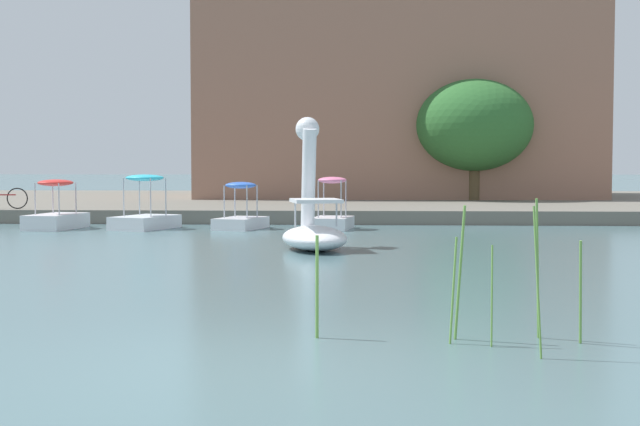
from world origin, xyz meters
TOP-DOWN VIEW (x-y plane):
  - ground_plane at (0.00, 0.00)m, footprint 449.47×449.47m
  - shore_bank_far at (0.00, 31.93)m, footprint 152.80×24.07m
  - swan_boat at (-0.38, 11.54)m, footprint 1.94×2.85m
  - pedal_boat_pink at (-0.20, 17.93)m, footprint 1.31×1.93m
  - pedal_boat_blue at (-2.95, 17.94)m, footprint 1.56×2.11m
  - pedal_boat_cyan at (-5.83, 17.80)m, footprint 1.87×2.44m
  - pedal_boat_red at (-8.51, 17.68)m, footprint 1.44×2.31m
  - tree_broadleaf_right at (5.42, 29.47)m, footprint 6.28×6.12m
  - bicycle_parked at (-11.39, 20.61)m, footprint 1.67×0.14m
  - apartment_block at (2.14, 35.04)m, footprint 18.20×11.83m
  - reed_clump_foreground at (1.86, 1.23)m, footprint 2.81×1.06m

SIDE VIEW (x-z plane):
  - ground_plane at x=0.00m, z-range 0.00..0.00m
  - shore_bank_far at x=0.00m, z-range 0.00..0.45m
  - pedal_boat_blue at x=-2.95m, z-range -0.30..1.11m
  - pedal_boat_red at x=-8.51m, z-range -0.30..1.18m
  - pedal_boat_cyan at x=-5.83m, z-range -0.37..1.27m
  - pedal_boat_pink at x=-0.20m, z-range -0.33..1.24m
  - swan_boat at x=-0.38m, z-range -0.88..2.14m
  - reed_clump_foreground at x=1.86m, z-range -0.12..1.40m
  - bicycle_parked at x=-11.39m, z-range 0.45..1.18m
  - tree_broadleaf_right at x=5.42m, z-range 1.06..6.21m
  - apartment_block at x=2.14m, z-range 0.45..10.83m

